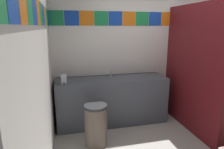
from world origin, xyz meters
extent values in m
cube|color=white|center=(0.00, 1.52, 1.39)|extent=(4.00, 0.08, 2.77)
cube|color=#1E8C4C|center=(-1.87, 1.48, 1.94)|extent=(0.26, 0.01, 0.26)
cube|color=#1947B7|center=(-1.60, 1.48, 1.94)|extent=(0.26, 0.01, 0.26)
cube|color=orange|center=(-1.33, 1.48, 1.94)|extent=(0.26, 0.01, 0.26)
cube|color=#1E8C4C|center=(-1.07, 1.48, 1.94)|extent=(0.26, 0.01, 0.26)
cube|color=#1947B7|center=(-0.80, 1.48, 1.94)|extent=(0.26, 0.01, 0.26)
cube|color=orange|center=(-0.53, 1.48, 1.94)|extent=(0.26, 0.01, 0.26)
cube|color=#1E8C4C|center=(-0.27, 1.48, 1.94)|extent=(0.26, 0.01, 0.26)
cube|color=#1947B7|center=(0.00, 1.48, 1.94)|extent=(0.26, 0.01, 0.26)
cube|color=orange|center=(0.27, 1.48, 1.94)|extent=(0.26, 0.01, 0.26)
cube|color=#1E8C4C|center=(0.53, 1.48, 1.94)|extent=(0.26, 0.01, 0.26)
cube|color=#1947B7|center=(0.80, 1.48, 1.94)|extent=(0.26, 0.01, 0.26)
cube|color=orange|center=(1.07, 1.48, 1.94)|extent=(0.26, 0.01, 0.26)
cube|color=#1E8C4C|center=(1.33, 1.48, 1.94)|extent=(0.26, 0.01, 0.26)
cube|color=#1947B7|center=(1.60, 1.48, 1.94)|extent=(0.26, 0.01, 0.26)
cube|color=white|center=(-2.04, 0.00, 1.39)|extent=(0.08, 2.97, 2.77)
cube|color=orange|center=(-1.99, -0.81, 1.94)|extent=(0.01, 0.26, 0.26)
cube|color=#1E8C4C|center=(-1.99, -0.54, 1.94)|extent=(0.01, 0.26, 0.26)
cube|color=#1947B7|center=(-1.99, -0.27, 1.94)|extent=(0.01, 0.26, 0.26)
cube|color=orange|center=(-1.99, 0.00, 1.94)|extent=(0.01, 0.26, 0.26)
cube|color=#1E8C4C|center=(-1.99, 0.27, 1.94)|extent=(0.01, 0.26, 0.26)
cube|color=#1947B7|center=(-1.99, 0.54, 1.94)|extent=(0.01, 0.26, 0.26)
cube|color=orange|center=(-1.99, 0.81, 1.94)|extent=(0.01, 0.26, 0.26)
cube|color=#1E8C4C|center=(-1.99, 1.08, 1.94)|extent=(0.01, 0.26, 0.26)
cube|color=#1947B7|center=(-1.99, 1.35, 1.94)|extent=(0.01, 0.26, 0.26)
cube|color=#4C515B|center=(-0.93, 1.20, 0.43)|extent=(2.04, 0.57, 0.87)
cube|color=#4C515B|center=(-0.93, 1.47, 0.83)|extent=(2.04, 0.03, 0.08)
cylinder|color=silver|center=(-0.93, 1.17, 0.81)|extent=(0.34, 0.34, 0.10)
cylinder|color=silver|center=(-0.93, 1.31, 0.89)|extent=(0.04, 0.04, 0.05)
cylinder|color=silver|center=(-0.93, 1.26, 0.96)|extent=(0.02, 0.06, 0.09)
cube|color=#B7BABF|center=(-1.79, 1.03, 0.95)|extent=(0.09, 0.07, 0.16)
cylinder|color=black|center=(-1.79, 0.99, 0.89)|extent=(0.02, 0.02, 0.03)
cube|color=maroon|center=(0.33, 0.69, 1.08)|extent=(0.04, 1.60, 2.16)
cylinder|color=white|center=(0.86, 0.93, 0.20)|extent=(0.38, 0.38, 0.40)
torus|color=white|center=(0.86, 0.93, 0.42)|extent=(0.39, 0.39, 0.05)
cube|color=white|center=(0.86, 1.14, 0.57)|extent=(0.34, 0.17, 0.34)
cylinder|color=brown|center=(-1.35, 0.50, 0.31)|extent=(0.34, 0.34, 0.62)
cylinder|color=#262628|center=(-1.35, 0.50, 0.64)|extent=(0.35, 0.35, 0.04)
camera|label=1|loc=(-1.75, -2.23, 1.80)|focal=31.78mm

